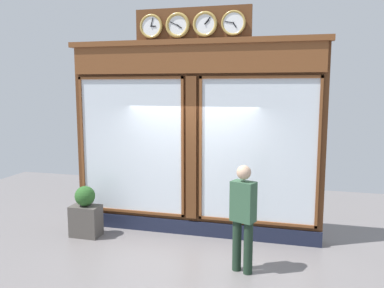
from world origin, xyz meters
The scene contains 4 objects.
shop_facade centered at (0.00, -0.12, 1.90)m, with size 4.94×0.42×4.28m.
pedestrian centered at (-1.16, 1.34, 0.93)m, with size 0.42×0.34×1.69m.
planter_box centered at (1.96, 0.60, 0.30)m, with size 0.56×0.36×0.60m, color #4C4742.
planter_shrub centered at (1.96, 0.60, 0.79)m, with size 0.38×0.38×0.38m, color #285623.
Camera 1 is at (-1.92, 7.25, 2.85)m, focal length 37.47 mm.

